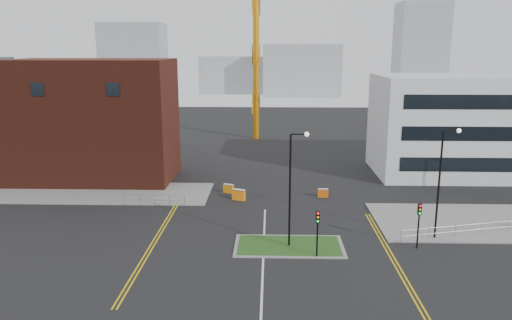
# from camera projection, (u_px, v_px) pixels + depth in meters

# --- Properties ---
(ground) EXTENTS (200.00, 200.00, 0.00)m
(ground) POSITION_uv_depth(u_px,v_px,m) (262.00, 296.00, 31.60)
(ground) COLOR black
(ground) RESTS_ON ground
(pavement_left) EXTENTS (28.00, 8.00, 0.12)m
(pavement_left) POSITION_uv_depth(u_px,v_px,m) (80.00, 193.00, 53.60)
(pavement_left) COLOR slate
(pavement_left) RESTS_ON ground
(pavement_right) EXTENTS (24.00, 10.00, 0.12)m
(pavement_right) POSITION_uv_depth(u_px,v_px,m) (510.00, 222.00, 44.59)
(pavement_right) COLOR slate
(pavement_right) RESTS_ON ground
(island_kerb) EXTENTS (8.60, 4.60, 0.08)m
(island_kerb) POSITION_uv_depth(u_px,v_px,m) (289.00, 246.00, 39.33)
(island_kerb) COLOR slate
(island_kerb) RESTS_ON ground
(grass_island) EXTENTS (8.00, 4.00, 0.12)m
(grass_island) POSITION_uv_depth(u_px,v_px,m) (289.00, 246.00, 39.32)
(grass_island) COLOR #1F4316
(grass_island) RESTS_ON ground
(brick_building) EXTENTS (24.20, 10.07, 14.24)m
(brick_building) POSITION_uv_depth(u_px,v_px,m) (69.00, 122.00, 58.02)
(brick_building) COLOR #4C1C13
(brick_building) RESTS_ON ground
(office_block) EXTENTS (25.00, 12.20, 12.00)m
(office_block) POSITION_uv_depth(u_px,v_px,m) (480.00, 125.00, 60.66)
(office_block) COLOR silver
(office_block) RESTS_ON ground
(streetlamp_island) EXTENTS (1.46, 0.36, 9.18)m
(streetlamp_island) POSITION_uv_depth(u_px,v_px,m) (293.00, 180.00, 38.12)
(streetlamp_island) COLOR black
(streetlamp_island) RESTS_ON ground
(streetlamp_right_near) EXTENTS (1.46, 0.36, 9.18)m
(streetlamp_right_near) POSITION_uv_depth(u_px,v_px,m) (442.00, 175.00, 39.72)
(streetlamp_right_near) COLOR black
(streetlamp_right_near) RESTS_ON ground
(traffic_light_island) EXTENTS (0.28, 0.33, 3.65)m
(traffic_light_island) POSITION_uv_depth(u_px,v_px,m) (318.00, 225.00, 36.74)
(traffic_light_island) COLOR black
(traffic_light_island) RESTS_ON ground
(traffic_light_right) EXTENTS (0.28, 0.33, 3.65)m
(traffic_light_right) POSITION_uv_depth(u_px,v_px,m) (419.00, 217.00, 38.45)
(traffic_light_right) COLOR black
(traffic_light_right) RESTS_ON ground
(railing_left) EXTENTS (6.05, 0.05, 1.10)m
(railing_left) POSITION_uv_depth(u_px,v_px,m) (154.00, 198.00, 49.29)
(railing_left) COLOR gray
(railing_left) RESTS_ON ground
(railing_right) EXTENTS (19.05, 5.05, 1.10)m
(railing_right) POSITION_uv_depth(u_px,v_px,m) (507.00, 224.00, 42.04)
(railing_right) COLOR gray
(railing_right) RESTS_ON ground
(centre_line) EXTENTS (0.15, 30.00, 0.01)m
(centre_line) POSITION_uv_depth(u_px,v_px,m) (262.00, 281.00, 33.55)
(centre_line) COLOR silver
(centre_line) RESTS_ON ground
(yellow_left_a) EXTENTS (0.12, 24.00, 0.01)m
(yellow_left_a) POSITION_uv_depth(u_px,v_px,m) (156.00, 235.00, 41.60)
(yellow_left_a) COLOR gold
(yellow_left_a) RESTS_ON ground
(yellow_left_b) EXTENTS (0.12, 24.00, 0.01)m
(yellow_left_b) POSITION_uv_depth(u_px,v_px,m) (160.00, 236.00, 41.59)
(yellow_left_b) COLOR gold
(yellow_left_b) RESTS_ON ground
(yellow_right_a) EXTENTS (0.12, 20.00, 0.01)m
(yellow_right_a) POSITION_uv_depth(u_px,v_px,m) (391.00, 258.00, 37.17)
(yellow_right_a) COLOR gold
(yellow_right_a) RESTS_ON ground
(yellow_right_b) EXTENTS (0.12, 20.00, 0.01)m
(yellow_right_b) POSITION_uv_depth(u_px,v_px,m) (395.00, 258.00, 37.16)
(yellow_right_b) COLOR gold
(yellow_right_b) RESTS_ON ground
(skyline_a) EXTENTS (18.00, 12.00, 22.00)m
(skyline_a) POSITION_uv_depth(u_px,v_px,m) (134.00, 61.00, 147.22)
(skyline_a) COLOR gray
(skyline_a) RESTS_ON ground
(skyline_b) EXTENTS (24.00, 12.00, 16.00)m
(skyline_b) POSITION_uv_depth(u_px,v_px,m) (301.00, 70.00, 156.18)
(skyline_b) COLOR gray
(skyline_b) RESTS_ON ground
(skyline_c) EXTENTS (14.00, 12.00, 28.00)m
(skyline_c) POSITION_uv_depth(u_px,v_px,m) (420.00, 51.00, 148.96)
(skyline_c) COLOR gray
(skyline_c) RESTS_ON ground
(skyline_d) EXTENTS (30.00, 12.00, 12.00)m
(skyline_d) POSITION_uv_depth(u_px,v_px,m) (246.00, 75.00, 166.90)
(skyline_d) COLOR gray
(skyline_d) RESTS_ON ground
(barrier_left) EXTENTS (1.41, 0.92, 1.13)m
(barrier_left) POSITION_uv_depth(u_px,v_px,m) (239.00, 194.00, 51.08)
(barrier_left) COLOR orange
(barrier_left) RESTS_ON ground
(barrier_mid) EXTENTS (1.20, 0.79, 0.96)m
(barrier_mid) POSITION_uv_depth(u_px,v_px,m) (229.00, 188.00, 53.58)
(barrier_mid) COLOR orange
(barrier_mid) RESTS_ON ground
(barrier_right) EXTENTS (1.09, 0.37, 0.91)m
(barrier_right) POSITION_uv_depth(u_px,v_px,m) (323.00, 193.00, 52.05)
(barrier_right) COLOR #CB530B
(barrier_right) RESTS_ON ground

